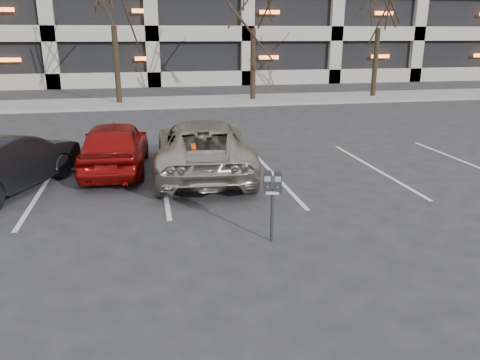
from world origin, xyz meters
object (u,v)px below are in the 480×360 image
object	(u,v)px
suv_silver	(203,147)
car_dark	(5,163)
car_red	(115,146)
parking_meter	(273,189)

from	to	relation	value
suv_silver	car_dark	distance (m)	4.59
car_red	car_dark	size ratio (longest dim) A/B	0.97
suv_silver	car_red	distance (m)	2.31
car_dark	car_red	bearing A→B (deg)	-127.31
parking_meter	car_dark	size ratio (longest dim) A/B	0.31
parking_meter	suv_silver	distance (m)	4.47
suv_silver	car_dark	bearing A→B (deg)	11.15
car_red	car_dark	xyz separation A→B (m)	(-2.35, -1.23, -0.00)
parking_meter	suv_silver	world-z (taller)	suv_silver
parking_meter	car_dark	xyz separation A→B (m)	(-5.20, 3.86, -0.29)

